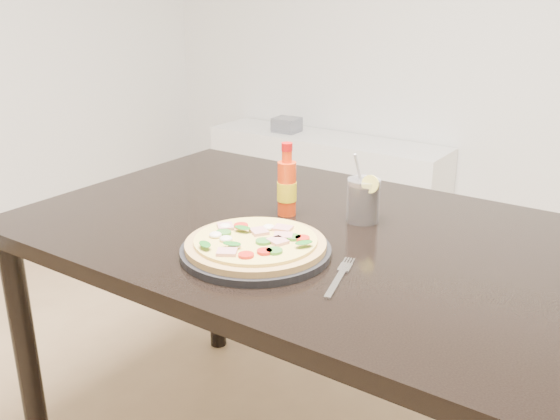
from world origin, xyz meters
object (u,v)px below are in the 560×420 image
Objects in this scene: dining_table at (308,259)px; cola_cup at (363,201)px; fork at (340,276)px; hot_sauce_bottle at (287,187)px; plate at (256,251)px; media_console at (325,180)px; pizza at (255,243)px.

dining_table is 8.08× the size of cola_cup.
dining_table is 0.29m from fork.
cola_cup is at bearing 53.31° from dining_table.
plate is at bearing -70.76° from hot_sauce_bottle.
dining_table is 7.54× the size of fork.
fork reaches higher than dining_table.
plate is 2.26m from media_console.
media_console is (-0.99, 1.97, -0.53)m from pizza.
hot_sauce_bottle is (-0.09, 0.25, 0.05)m from pizza.
cola_cup is at bearing 94.36° from fork.
plate is at bearing -106.58° from cola_cup.
cola_cup reaches higher than fork.
plate is 0.33m from cola_cup.
fork is 0.13× the size of media_console.
dining_table is at bearing -126.69° from cola_cup.
plate reaches higher than dining_table.
pizza is at bearing -92.49° from dining_table.
media_console is at bearing 119.40° from dining_table.
plate is 0.27m from hot_sauce_bottle.
fork is 2.35m from media_console.
cola_cup is at bearing 73.38° from pizza.
fork reaches higher than media_console.
hot_sauce_bottle is 0.38m from fork.
pizza is at bearing 166.36° from fork.
hot_sauce_bottle is (-0.09, 0.25, 0.07)m from plate.
cola_cup is at bearing -56.83° from media_console.
media_console is at bearing 105.76° from fork.
dining_table is 0.19m from hot_sauce_bottle.
dining_table is at bearing -60.60° from media_console.
hot_sauce_bottle is at bearing -159.12° from cola_cup.
pizza is at bearing -63.36° from media_console.
media_console is at bearing 116.66° from plate.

